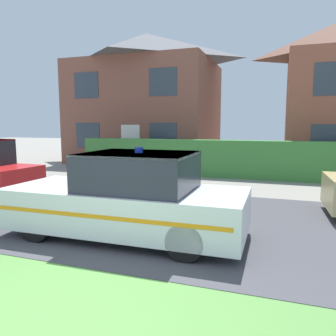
{
  "coord_description": "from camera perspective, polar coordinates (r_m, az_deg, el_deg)",
  "views": [
    {
      "loc": [
        2.31,
        -2.74,
        2.11
      ],
      "look_at": [
        -0.3,
        4.81,
        1.05
      ],
      "focal_mm": 35.0,
      "sensor_mm": 36.0,
      "label": 1
    }
  ],
  "objects": [
    {
      "name": "ground_plane",
      "position": [
        4.16,
        -19.7,
        -23.42
      ],
      "size": [
        80.0,
        80.0,
        0.0
      ],
      "primitive_type": "plane",
      "color": "gray"
    },
    {
      "name": "road_strip",
      "position": [
        7.48,
        0.3,
        -8.78
      ],
      "size": [
        28.0,
        5.7,
        0.01
      ],
      "primitive_type": "cube",
      "color": "#424247",
      "rests_on": "ground"
    },
    {
      "name": "lawn_verge",
      "position": [
        4.1,
        -20.58,
        -23.91
      ],
      "size": [
        28.0,
        2.59,
        0.01
      ],
      "primitive_type": "cube",
      "color": "#568C42",
      "rests_on": "ground"
    },
    {
      "name": "garden_hedge",
      "position": [
        13.44,
        7.22,
        1.69
      ],
      "size": [
        11.33,
        0.61,
        1.49
      ],
      "primitive_type": "cube",
      "color": "#3D7F38",
      "rests_on": "ground"
    },
    {
      "name": "police_car",
      "position": [
        6.22,
        -6.81,
        -5.25
      ],
      "size": [
        4.52,
        1.86,
        1.7
      ],
      "rotation": [
        0.0,
        0.0,
        3.15
      ],
      "color": "black",
      "rests_on": "road_strip"
    },
    {
      "name": "house_left",
      "position": [
        19.31,
        -3.72,
        12.16
      ],
      "size": [
        7.91,
        6.27,
        7.19
      ],
      "color": "brown",
      "rests_on": "ground"
    }
  ]
}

